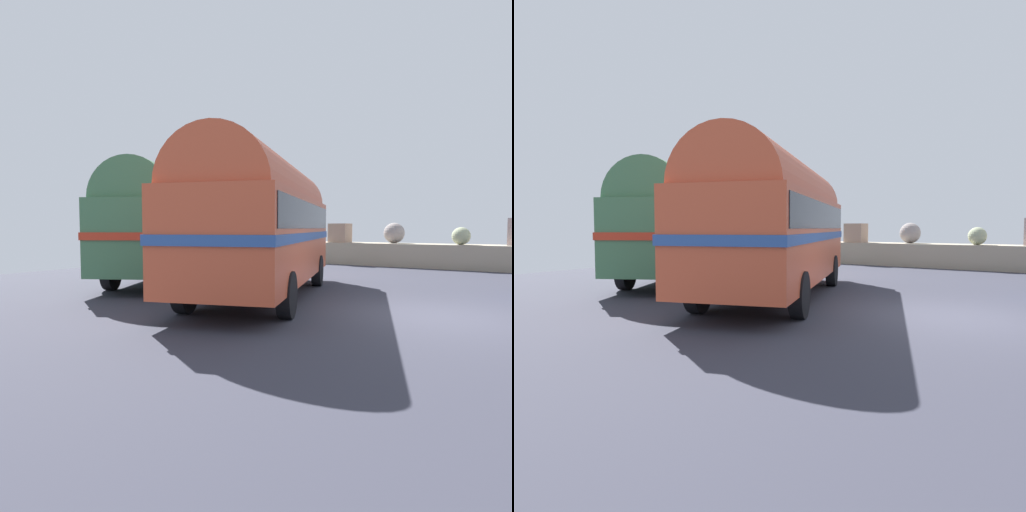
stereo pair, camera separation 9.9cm
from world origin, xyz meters
TOP-DOWN VIEW (x-y plane):
  - ground at (0.00, 0.00)m, footprint 32.00×26.00m
  - breakwater at (0.01, 11.79)m, footprint 31.36×1.88m
  - vintage_coach at (-4.45, 0.18)m, footprint 5.11×8.89m
  - second_coach at (-9.14, 1.58)m, footprint 6.17×8.69m

SIDE VIEW (x-z plane):
  - ground at x=0.00m, z-range 0.00..0.02m
  - breakwater at x=0.01m, z-range -0.50..1.84m
  - vintage_coach at x=-4.45m, z-range 0.20..3.90m
  - second_coach at x=-9.14m, z-range 0.20..3.90m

